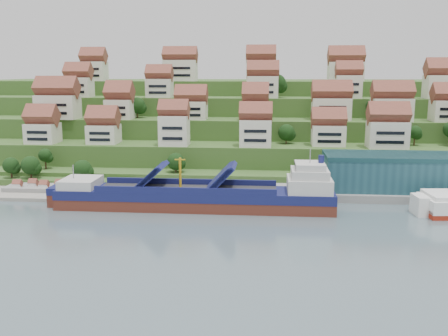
# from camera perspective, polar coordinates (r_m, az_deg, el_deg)

# --- Properties ---
(ground) EXTENTS (300.00, 300.00, 0.00)m
(ground) POSITION_cam_1_polar(r_m,az_deg,el_deg) (129.23, 2.34, -4.71)
(ground) COLOR slate
(ground) RESTS_ON ground
(quay) EXTENTS (180.00, 14.00, 2.20)m
(quay) POSITION_cam_1_polar(r_m,az_deg,el_deg) (144.05, 10.62, -2.80)
(quay) COLOR gray
(quay) RESTS_ON ground
(pebble_beach) EXTENTS (45.00, 20.00, 1.00)m
(pebble_beach) POSITION_cam_1_polar(r_m,az_deg,el_deg) (154.35, -19.49, -2.55)
(pebble_beach) COLOR gray
(pebble_beach) RESTS_ON ground
(hillside) EXTENTS (260.00, 128.00, 31.00)m
(hillside) POSITION_cam_1_polar(r_m,az_deg,el_deg) (229.23, 3.62, 4.85)
(hillside) COLOR #2D4C1E
(hillside) RESTS_ON ground
(hillside_village) EXTENTS (156.16, 60.69, 28.69)m
(hillside_village) POSITION_cam_1_polar(r_m,az_deg,el_deg) (184.31, 3.65, 7.56)
(hillside_village) COLOR silver
(hillside_village) RESTS_ON ground
(hillside_trees) EXTENTS (143.00, 62.30, 31.14)m
(hillside_trees) POSITION_cam_1_polar(r_m,az_deg,el_deg) (173.61, 0.26, 5.42)
(hillside_trees) COLOR #173712
(hillside_trees) RESTS_ON ground
(warehouse) EXTENTS (60.00, 15.00, 10.00)m
(warehouse) POSITION_cam_1_polar(r_m,az_deg,el_deg) (151.24, 22.78, -0.45)
(warehouse) COLOR #204C58
(warehouse) RESTS_ON quay
(flagpole) EXTENTS (1.28, 0.16, 8.00)m
(flagpole) POSITION_cam_1_polar(r_m,az_deg,el_deg) (137.75, 10.12, -0.94)
(flagpole) COLOR gray
(flagpole) RESTS_ON quay
(beach_huts) EXTENTS (14.40, 3.70, 2.20)m
(beach_huts) POSITION_cam_1_polar(r_m,az_deg,el_deg) (153.74, -20.40, -2.05)
(beach_huts) COLOR white
(beach_huts) RESTS_ON pebble_beach
(cargo_ship) EXTENTS (71.29, 11.18, 15.72)m
(cargo_ship) POSITION_cam_1_polar(r_m,az_deg,el_deg) (128.99, -2.50, -3.33)
(cargo_ship) COLOR #59261B
(cargo_ship) RESTS_ON ground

